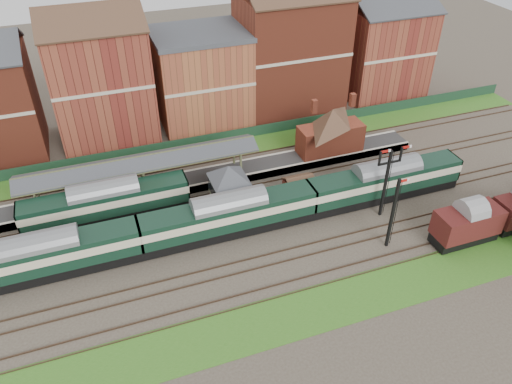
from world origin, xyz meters
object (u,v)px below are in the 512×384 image
object	(u,v)px
dmu_train	(229,215)
platform_railcar	(106,202)
signal_box	(229,189)
semaphore_bracket	(387,179)

from	to	relation	value
dmu_train	platform_railcar	distance (m)	13.05
dmu_train	platform_railcar	world-z (taller)	dmu_train
dmu_train	platform_railcar	bearing A→B (deg)	150.12
signal_box	platform_railcar	bearing A→B (deg)	165.24
signal_box	semaphore_bracket	bearing A→B (deg)	-20.92
semaphore_bracket	dmu_train	world-z (taller)	semaphore_bracket
signal_box	platform_railcar	world-z (taller)	signal_box
semaphore_bracket	platform_railcar	distance (m)	28.91
signal_box	dmu_train	distance (m)	3.50
signal_box	semaphore_bracket	xyz separation A→B (m)	(15.04, -5.75, 1.44)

